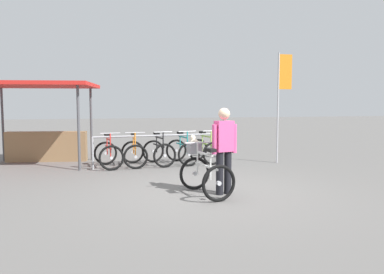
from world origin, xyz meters
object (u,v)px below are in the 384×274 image
racked_bike_black (159,152)px  racked_bike_red (108,154)px  featured_bicycle (203,169)px  person_with_featured_bike (224,147)px  market_stall (41,115)px  racked_bike_orange (134,153)px  racked_bike_lime (205,150)px  banner_flag (282,86)px  racked_bike_teal (182,151)px

racked_bike_black → racked_bike_red: bearing=-176.6°
featured_bicycle → person_with_featured_bike: 0.58m
featured_bicycle → market_stall: size_ratio=0.36×
racked_bike_black → person_with_featured_bike: (0.61, -3.72, 0.54)m
racked_bike_red → racked_bike_orange: same height
racked_bike_lime → market_stall: 4.83m
featured_bicycle → racked_bike_red: bearing=114.9°
racked_bike_orange → racked_bike_black: 0.70m
racked_bike_orange → person_with_featured_bike: (1.31, -3.68, 0.54)m
racked_bike_red → featured_bicycle: bearing=-65.1°
market_stall → racked_bike_red: bearing=-33.2°
racked_bike_orange → banner_flag: banner_flag is taller
racked_bike_black → racked_bike_teal: bearing=3.4°
racked_bike_teal → racked_bike_lime: same height
person_with_featured_bike → market_stall: bearing=128.3°
person_with_featured_bike → racked_bike_lime: bearing=78.3°
racked_bike_lime → featured_bicycle: featured_bicycle is taller
person_with_featured_bike → banner_flag: 4.56m
racked_bike_teal → person_with_featured_bike: bearing=-91.4°
racked_bike_black → racked_bike_teal: same height
banner_flag → featured_bicycle: bearing=-137.0°
racked_bike_red → racked_bike_black: 1.40m
racked_bike_lime → market_stall: (-4.61, 1.02, 1.03)m
racked_bike_lime → racked_bike_teal: bearing=-176.6°
racked_bike_red → person_with_featured_bike: 4.19m
racked_bike_red → person_with_featured_bike: person_with_featured_bike is taller
racked_bike_teal → banner_flag: size_ratio=0.37×
racked_bike_orange → racked_bike_teal: same height
racked_bike_red → banner_flag: (4.96, -0.42, 1.86)m
person_with_featured_bike → racked_bike_black: bearing=99.3°
racked_bike_red → racked_bike_teal: size_ratio=0.98×
racked_bike_lime → person_with_featured_bike: person_with_featured_bike is taller
racked_bike_lime → featured_bicycle: bearing=-107.5°
racked_bike_orange → featured_bicycle: featured_bicycle is taller
racked_bike_black → person_with_featured_bike: 3.81m
person_with_featured_bike → market_stall: size_ratio=0.48×
racked_bike_black → featured_bicycle: bearing=-86.3°
market_stall → banner_flag: size_ratio=1.08×
racked_bike_black → racked_bike_lime: 1.40m
racked_bike_orange → racked_bike_teal: bearing=3.4°
featured_bicycle → person_with_featured_bike: person_with_featured_bike is taller
featured_bicycle → banner_flag: 4.87m
racked_bike_teal → featured_bicycle: featured_bicycle is taller
racked_bike_teal → racked_bike_lime: size_ratio=0.99×
racked_bike_red → racked_bike_teal: 2.10m
racked_bike_black → banner_flag: (3.56, -0.51, 1.86)m
racked_bike_orange → market_stall: bearing=155.5°
racked_bike_teal → racked_bike_lime: bearing=3.4°
racked_bike_teal → banner_flag: 3.46m
racked_bike_lime → market_stall: size_ratio=0.35×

